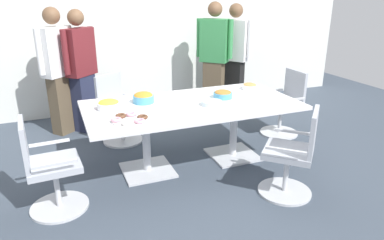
{
  "coord_description": "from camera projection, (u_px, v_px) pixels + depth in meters",
  "views": [
    {
      "loc": [
        -1.42,
        -3.56,
        1.95
      ],
      "look_at": [
        0.0,
        0.0,
        0.55
      ],
      "focal_mm": 33.13,
      "sensor_mm": 36.0,
      "label": 1
    }
  ],
  "objects": [
    {
      "name": "donut_platter",
      "position": [
        130.0,
        119.0,
        3.46
      ],
      "size": [
        0.36,
        0.35,
        0.04
      ],
      "color": "white",
      "rests_on": "conference_table"
    },
    {
      "name": "snack_bowl_chips_orange",
      "position": [
        143.0,
        97.0,
        4.03
      ],
      "size": [
        0.24,
        0.24,
        0.12
      ],
      "color": "#4C9EC6",
      "rests_on": "conference_table"
    },
    {
      "name": "person_standing_1",
      "position": [
        81.0,
        70.0,
        5.02
      ],
      "size": [
        0.5,
        0.48,
        1.73
      ],
      "rotation": [
        0.0,
        0.0,
        -2.38
      ],
      "color": "#232842",
      "rests_on": "ground"
    },
    {
      "name": "office_chair_0",
      "position": [
        293.0,
        157.0,
        3.49
      ],
      "size": [
        0.76,
        0.76,
        0.91
      ],
      "rotation": [
        0.0,
        0.0,
        0.8
      ],
      "color": "silver",
      "rests_on": "ground"
    },
    {
      "name": "person_standing_0",
      "position": [
        58.0,
        70.0,
        4.9
      ],
      "size": [
        0.52,
        0.45,
        1.76
      ],
      "rotation": [
        0.0,
        0.0,
        -2.45
      ],
      "color": "brown",
      "rests_on": "ground"
    },
    {
      "name": "ground_plane",
      "position": [
        192.0,
        163.0,
        4.27
      ],
      "size": [
        10.0,
        10.0,
        0.01
      ],
      "primitive_type": "cube",
      "color": "#3D4754"
    },
    {
      "name": "office_chair_1",
      "position": [
        284.0,
        106.0,
        5.03
      ],
      "size": [
        0.55,
        0.55,
        0.91
      ],
      "rotation": [
        0.0,
        0.0,
        -4.7
      ],
      "color": "silver",
      "rests_on": "ground"
    },
    {
      "name": "back_wall",
      "position": [
        138.0,
        26.0,
        5.88
      ],
      "size": [
        8.0,
        0.1,
        2.8
      ],
      "primitive_type": "cube",
      "color": "silver",
      "rests_on": "ground"
    },
    {
      "name": "snack_bowl_pretzels",
      "position": [
        223.0,
        94.0,
        4.2
      ],
      "size": [
        0.23,
        0.23,
        0.1
      ],
      "color": "#4C9EC6",
      "rests_on": "conference_table"
    },
    {
      "name": "snack_bowl_chips_yellow",
      "position": [
        109.0,
        104.0,
        3.8
      ],
      "size": [
        0.25,
        0.25,
        0.11
      ],
      "color": "white",
      "rests_on": "conference_table"
    },
    {
      "name": "office_chair_2",
      "position": [
        118.0,
        112.0,
        4.78
      ],
      "size": [
        0.75,
        0.75,
        0.91
      ],
      "rotation": [
        0.0,
        0.0,
        -2.56
      ],
      "color": "silver",
      "rests_on": "ground"
    },
    {
      "name": "conference_table",
      "position": [
        192.0,
        114.0,
        4.06
      ],
      "size": [
        2.4,
        1.2,
        0.75
      ],
      "color": "silver",
      "rests_on": "ground"
    },
    {
      "name": "person_standing_3",
      "position": [
        234.0,
        56.0,
        5.98
      ],
      "size": [
        0.44,
        0.54,
        1.77
      ],
      "rotation": [
        0.0,
        0.0,
        -4.07
      ],
      "color": "black",
      "rests_on": "ground"
    },
    {
      "name": "plate_stack",
      "position": [
        212.0,
        103.0,
        3.95
      ],
      "size": [
        0.24,
        0.24,
        0.05
      ],
      "color": "white",
      "rests_on": "conference_table"
    },
    {
      "name": "snack_bowl_cookies",
      "position": [
        250.0,
        86.0,
        4.58
      ],
      "size": [
        0.19,
        0.19,
        0.08
      ],
      "color": "white",
      "rests_on": "conference_table"
    },
    {
      "name": "person_standing_2",
      "position": [
        214.0,
        56.0,
        5.78
      ],
      "size": [
        0.5,
        0.48,
        1.8
      ],
      "rotation": [
        0.0,
        0.0,
        -3.9
      ],
      "color": "brown",
      "rests_on": "ground"
    },
    {
      "name": "office_chair_3",
      "position": [
        48.0,
        171.0,
        3.23
      ],
      "size": [
        0.57,
        0.57,
        0.91
      ],
      "rotation": [
        0.0,
        0.0,
        -1.51
      ],
      "color": "silver",
      "rests_on": "ground"
    }
  ]
}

